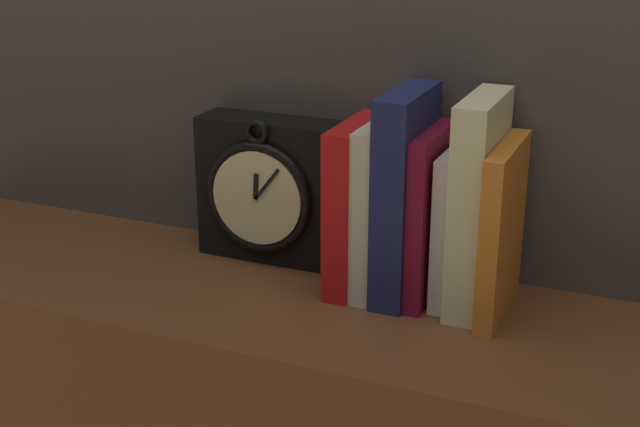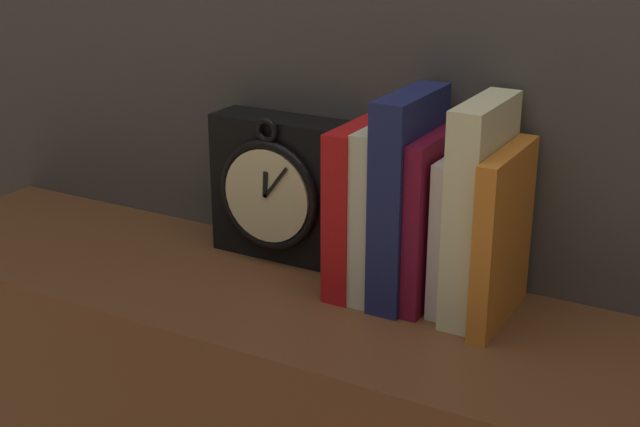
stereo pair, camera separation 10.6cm
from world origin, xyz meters
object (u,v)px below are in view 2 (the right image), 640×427
Objects in this scene: clock at (281,188)px; book_slot5_cream at (480,210)px; book_slot1_cream at (383,209)px; book_slot6_orange at (503,237)px; book_slot0_red at (360,206)px; book_slot3_maroon at (433,219)px; book_slot2_navy at (408,198)px; book_slot4_white at (454,230)px.

book_slot5_cream reaches higher than clock.
book_slot6_orange is (0.16, -0.01, -0.00)m from book_slot1_cream.
book_slot1_cream is 0.16m from book_slot6_orange.
book_slot0_red is 0.19m from book_slot6_orange.
book_slot2_navy is at bearing -174.01° from book_slot3_maroon.
book_slot3_maroon is at bearing 174.75° from book_slot6_orange.
book_slot1_cream is 0.07m from book_slot3_maroon.
book_slot5_cream is at bearing -6.53° from clock.
book_slot1_cream is 1.13× the size of book_slot4_white.
book_slot1_cream is 0.04m from book_slot2_navy.
clock is 0.96× the size of book_slot3_maroon.
clock is 0.14m from book_slot0_red.
book_slot0_red is at bearing 178.20° from book_slot6_orange.
book_slot0_red is 0.16m from book_slot5_cream.
book_slot6_orange reaches higher than book_slot4_white.
clock is 0.24m from book_slot3_maroon.
clock is at bearing 170.29° from book_slot2_navy.
clock is 0.95× the size of book_slot0_red.
book_slot0_red is (0.14, -0.03, 0.01)m from clock.
book_slot3_maroon reaches higher than book_slot6_orange.
book_slot4_white is (0.06, 0.01, -0.03)m from book_slot2_navy.
book_slot1_cream is at bearing -175.34° from book_slot4_white.
book_slot2_navy is 1.22× the size of book_slot3_maroon.
book_slot6_orange is at bearing -2.72° from book_slot1_cream.
book_slot2_navy is 1.35× the size of book_slot4_white.
book_slot1_cream reaches higher than book_slot4_white.
book_slot2_navy is 0.09m from book_slot5_cream.
book_slot5_cream reaches higher than book_slot1_cream.
book_slot2_navy and book_slot5_cream have the same top height.
book_slot3_maroon reaches higher than clock.
book_slot3_maroon is at bearing 0.72° from book_slot1_cream.
book_slot1_cream is (0.03, 0.00, 0.00)m from book_slot0_red.
book_slot0_red is 1.12× the size of book_slot4_white.
book_slot5_cream is (0.03, -0.01, 0.03)m from book_slot4_white.
book_slot3_maroon is (0.23, -0.03, 0.01)m from clock.
book_slot2_navy is 0.04m from book_slot3_maroon.
book_slot1_cream reaches higher than book_slot0_red.
book_slot0_red is 1.03× the size of book_slot6_orange.
book_slot2_navy is at bearing 177.68° from book_slot6_orange.
book_slot2_navy is 0.07m from book_slot4_white.
book_slot1_cream is 0.13m from book_slot5_cream.
book_slot1_cream reaches higher than clock.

